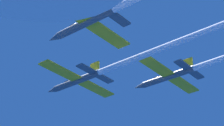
# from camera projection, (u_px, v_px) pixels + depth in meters

# --- Properties ---
(jet_lead) EXTENTS (16.58, 51.97, 2.75)m
(jet_lead) POSITION_uv_depth(u_px,v_px,m) (147.00, 54.00, 61.23)
(jet_lead) COLOR #4C5660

